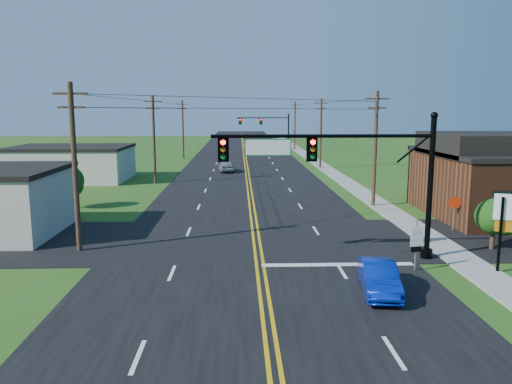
{
  "coord_description": "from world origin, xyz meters",
  "views": [
    {
      "loc": [
        -0.85,
        -16.49,
        7.59
      ],
      "look_at": [
        0.08,
        10.0,
        3.2
      ],
      "focal_mm": 35.0,
      "sensor_mm": 36.0,
      "label": 1
    }
  ],
  "objects_px": {
    "route_sign": "(416,241)",
    "stop_sign": "(454,206)",
    "signal_mast_main": "(343,167)",
    "signal_mast_far": "(266,125)",
    "blue_car": "(379,278)"
  },
  "relations": [
    {
      "from": "signal_mast_far",
      "to": "stop_sign",
      "type": "distance_m",
      "value": 66.93
    },
    {
      "from": "signal_mast_main",
      "to": "route_sign",
      "type": "height_order",
      "value": "signal_mast_main"
    },
    {
      "from": "blue_car",
      "to": "route_sign",
      "type": "height_order",
      "value": "route_sign"
    },
    {
      "from": "route_sign",
      "to": "signal_mast_main",
      "type": "bearing_deg",
      "value": 137.86
    },
    {
      "from": "signal_mast_main",
      "to": "blue_car",
      "type": "distance_m",
      "value": 6.37
    },
    {
      "from": "route_sign",
      "to": "stop_sign",
      "type": "relative_size",
      "value": 1.12
    },
    {
      "from": "route_sign",
      "to": "stop_sign",
      "type": "distance_m",
      "value": 9.22
    },
    {
      "from": "signal_mast_main",
      "to": "stop_sign",
      "type": "xyz_separation_m",
      "value": [
        8.29,
        5.64,
        -3.14
      ]
    },
    {
      "from": "signal_mast_main",
      "to": "blue_car",
      "type": "bearing_deg",
      "value": -82.65
    },
    {
      "from": "signal_mast_far",
      "to": "stop_sign",
      "type": "height_order",
      "value": "signal_mast_far"
    },
    {
      "from": "stop_sign",
      "to": "signal_mast_main",
      "type": "bearing_deg",
      "value": -135.53
    },
    {
      "from": "signal_mast_main",
      "to": "blue_car",
      "type": "height_order",
      "value": "signal_mast_main"
    },
    {
      "from": "signal_mast_far",
      "to": "signal_mast_main",
      "type": "bearing_deg",
      "value": -90.08
    },
    {
      "from": "signal_mast_main",
      "to": "stop_sign",
      "type": "distance_m",
      "value": 10.51
    },
    {
      "from": "route_sign",
      "to": "stop_sign",
      "type": "bearing_deg",
      "value": 46.63
    }
  ]
}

